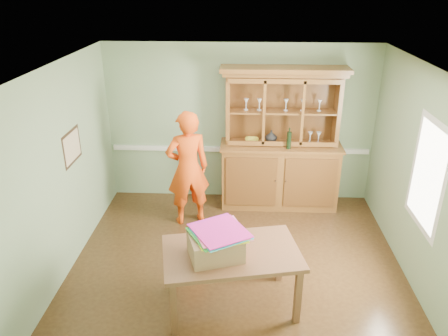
# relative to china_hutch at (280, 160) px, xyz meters

# --- Properties ---
(floor) EXTENTS (4.50, 4.50, 0.00)m
(floor) POSITION_rel_china_hutch_xyz_m (-0.68, -1.73, -0.83)
(floor) COLOR #4C3218
(floor) RESTS_ON ground
(ceiling) EXTENTS (4.50, 4.50, 0.00)m
(ceiling) POSITION_rel_china_hutch_xyz_m (-0.68, -1.73, 1.87)
(ceiling) COLOR white
(ceiling) RESTS_ON wall_back
(wall_back) EXTENTS (4.50, 0.00, 4.50)m
(wall_back) POSITION_rel_china_hutch_xyz_m (-0.68, 0.27, 0.52)
(wall_back) COLOR gray
(wall_back) RESTS_ON floor
(wall_left) EXTENTS (0.00, 4.00, 4.00)m
(wall_left) POSITION_rel_china_hutch_xyz_m (-2.93, -1.73, 0.52)
(wall_left) COLOR gray
(wall_left) RESTS_ON floor
(wall_right) EXTENTS (0.00, 4.00, 4.00)m
(wall_right) POSITION_rel_china_hutch_xyz_m (1.57, -1.73, 0.52)
(wall_right) COLOR gray
(wall_right) RESTS_ON floor
(wall_front) EXTENTS (4.50, 0.00, 4.50)m
(wall_front) POSITION_rel_china_hutch_xyz_m (-0.68, -3.73, 0.52)
(wall_front) COLOR gray
(wall_front) RESTS_ON floor
(chair_rail) EXTENTS (4.41, 0.05, 0.08)m
(chair_rail) POSITION_rel_china_hutch_xyz_m (-0.68, 0.24, 0.07)
(chair_rail) COLOR silver
(chair_rail) RESTS_ON wall_back
(framed_map) EXTENTS (0.03, 0.60, 0.46)m
(framed_map) POSITION_rel_china_hutch_xyz_m (-2.91, -1.43, 0.72)
(framed_map) COLOR #302013
(framed_map) RESTS_ON wall_left
(window_panel) EXTENTS (0.03, 0.96, 1.36)m
(window_panel) POSITION_rel_china_hutch_xyz_m (1.55, -2.03, 0.67)
(window_panel) COLOR silver
(window_panel) RESTS_ON wall_right
(china_hutch) EXTENTS (2.01, 0.66, 2.36)m
(china_hutch) POSITION_rel_china_hutch_xyz_m (0.00, 0.00, 0.00)
(china_hutch) COLOR brown
(china_hutch) RESTS_ON floor
(dining_table) EXTENTS (1.70, 1.22, 0.77)m
(dining_table) POSITION_rel_china_hutch_xyz_m (-0.73, -2.63, -0.14)
(dining_table) COLOR brown
(dining_table) RESTS_ON floor
(cardboard_box) EXTENTS (0.68, 0.60, 0.26)m
(cardboard_box) POSITION_rel_china_hutch_xyz_m (-0.90, -2.73, 0.08)
(cardboard_box) COLOR #986E4E
(cardboard_box) RESTS_ON dining_table
(kite_stack) EXTENTS (0.71, 0.71, 0.06)m
(kite_stack) POSITION_rel_china_hutch_xyz_m (-0.86, -2.70, 0.24)
(kite_stack) COLOR pink
(kite_stack) RESTS_ON cardboard_box
(person) EXTENTS (0.78, 0.65, 1.85)m
(person) POSITION_rel_china_hutch_xyz_m (-1.47, -0.67, 0.10)
(person) COLOR #F14C0F
(person) RESTS_ON floor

